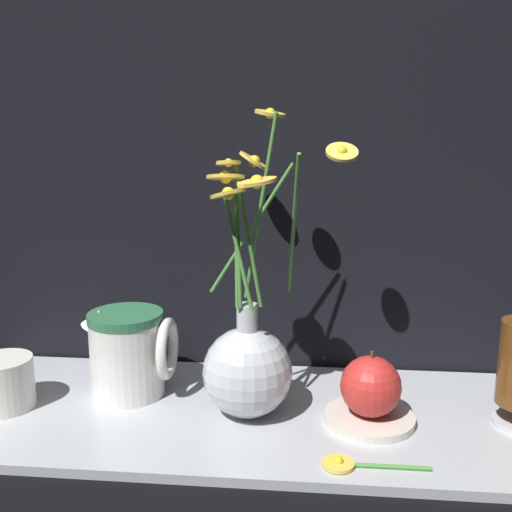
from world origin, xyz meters
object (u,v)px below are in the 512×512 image
(yellow_mug, at_px, (2,383))
(ceramic_pitcher, at_px, (129,350))
(vase_with_flowers, at_px, (248,360))
(orange_fruit, at_px, (371,386))

(yellow_mug, xyz_separation_m, ceramic_pitcher, (0.16, 0.05, 0.03))
(vase_with_flowers, bearing_deg, yellow_mug, -177.79)
(vase_with_flowers, distance_m, ceramic_pitcher, 0.18)
(yellow_mug, bearing_deg, ceramic_pitcher, 19.20)
(yellow_mug, bearing_deg, vase_with_flowers, 2.21)
(orange_fruit, bearing_deg, yellow_mug, -179.42)
(orange_fruit, bearing_deg, ceramic_pitcher, 171.26)
(vase_with_flowers, height_order, ceramic_pitcher, vase_with_flowers)
(ceramic_pitcher, relative_size, orange_fruit, 1.52)
(yellow_mug, height_order, ceramic_pitcher, ceramic_pitcher)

